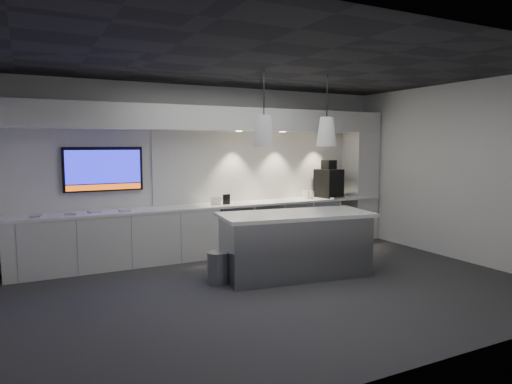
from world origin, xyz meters
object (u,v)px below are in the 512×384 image
island (295,244)px  bin (218,268)px  coffee_machine (329,182)px  wall_tv (103,169)px

island → bin: (-1.16, 0.18, -0.26)m
bin → coffee_machine: size_ratio=0.60×
island → bin: size_ratio=5.26×
wall_tv → coffee_machine: 4.32m
island → coffee_machine: (1.90, 1.79, 0.73)m
wall_tv → island: size_ratio=0.53×
island → coffee_machine: size_ratio=3.15×
wall_tv → bin: wall_tv is taller
coffee_machine → island: bearing=-145.0°
bin → coffee_machine: coffee_machine is taller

